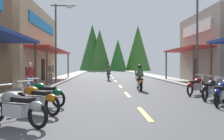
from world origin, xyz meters
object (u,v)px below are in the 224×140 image
motorcycle_parked_left_0 (17,107)px  rider_cruising_lead (139,80)px  motorcycle_parked_right_5 (196,85)px  motorcycle_parked_left_1 (36,98)px  motorcycle_parked_left_2 (44,93)px  motorcycle_parked_right_3 (221,92)px  rider_cruising_trailing (109,74)px  streetlamp_right (193,21)px  motorcycle_parked_right_4 (210,89)px  streetlamp_left (59,33)px  pedestrian_by_shop (30,75)px  pedestrian_waiting (50,71)px

motorcycle_parked_left_0 → rider_cruising_lead: 10.12m
motorcycle_parked_right_5 → motorcycle_parked_left_1: bearing=169.9°
motorcycle_parked_left_2 → motorcycle_parked_right_3: bearing=-148.0°
motorcycle_parked_left_2 → rider_cruising_trailing: size_ratio=0.87×
streetlamp_right → motorcycle_parked_right_4: streetlamp_right is taller
rider_cruising_lead → streetlamp_left: bearing=47.4°
streetlamp_right → pedestrian_by_shop: (-10.05, -2.62, -3.47)m
motorcycle_parked_right_3 → rider_cruising_trailing: rider_cruising_trailing is taller
rider_cruising_trailing → pedestrian_waiting: 7.36m
motorcycle_parked_right_5 → motorcycle_parked_left_2: (-7.13, -3.50, 0.00)m
streetlamp_right → rider_cruising_trailing: streetlamp_right is taller
motorcycle_parked_right_4 → pedestrian_waiting: (-8.84, 8.72, 0.57)m
motorcycle_parked_right_3 → pedestrian_waiting: pedestrian_waiting is taller
streetlamp_right → rider_cruising_lead: bearing=-160.4°
streetlamp_left → motorcycle_parked_right_5: (8.34, -7.80, -3.67)m
streetlamp_right → motorcycle_parked_left_0: (-8.28, -10.42, -3.96)m
motorcycle_parked_left_2 → rider_cruising_trailing: 16.32m
motorcycle_parked_left_1 → motorcycle_parked_left_2: (-0.12, 1.56, 0.00)m
motorcycle_parked_left_0 → pedestrian_by_shop: size_ratio=1.12×
motorcycle_parked_left_1 → rider_cruising_trailing: bearing=-62.8°
streetlamp_left → streetlamp_right: bearing=-23.1°
streetlamp_left → motorcycle_parked_left_0: streetlamp_left is taller
motorcycle_parked_right_5 → motorcycle_parked_right_4: bearing=-137.1°
motorcycle_parked_right_5 → motorcycle_parked_left_2: same height
streetlamp_left → motorcycle_parked_left_0: bearing=-85.2°
motorcycle_parked_right_3 → motorcycle_parked_left_2: size_ratio=0.96×
motorcycle_parked_left_1 → pedestrian_by_shop: (-1.87, 6.19, 0.49)m
rider_cruising_lead → pedestrian_waiting: pedestrian_waiting is taller
rider_cruising_lead → rider_cruising_trailing: bearing=9.8°
motorcycle_parked_left_0 → rider_cruising_lead: bearing=-85.6°
streetlamp_right → motorcycle_parked_right_3: size_ratio=3.87×
rider_cruising_lead → pedestrian_by_shop: 6.40m
motorcycle_parked_left_0 → motorcycle_parked_right_4: bearing=-115.1°
motorcycle_parked_right_5 → rider_cruising_trailing: (-4.24, 12.56, 0.17)m
streetlamp_right → motorcycle_parked_right_5: size_ratio=4.34×
rider_cruising_trailing → pedestrian_waiting: pedestrian_waiting is taller
motorcycle_parked_left_0 → pedestrian_by_shop: 8.00m
motorcycle_parked_left_0 → rider_cruising_trailing: size_ratio=0.88×
motorcycle_parked_right_5 → pedestrian_waiting: pedestrian_waiting is taller
motorcycle_parked_left_1 → motorcycle_parked_left_2: size_ratio=0.95×
motorcycle_parked_right_5 → motorcycle_parked_left_2: size_ratio=0.86×
pedestrian_by_shop → pedestrian_waiting: pedestrian_waiting is taller
streetlamp_right → motorcycle_parked_left_1: bearing=-132.9°
motorcycle_parked_left_1 → motorcycle_parked_left_2: 1.56m
motorcycle_parked_right_5 → motorcycle_parked_left_2: bearing=160.3°
streetlamp_left → motorcycle_parked_right_4: streetlamp_left is taller
motorcycle_parked_left_0 → motorcycle_parked_left_1: 1.61m
motorcycle_parked_left_1 → pedestrian_by_shop: size_ratio=1.06×
motorcycle_parked_right_4 → motorcycle_parked_left_2: (-7.09, -1.64, 0.00)m
motorcycle_parked_left_0 → motorcycle_parked_left_1: same height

